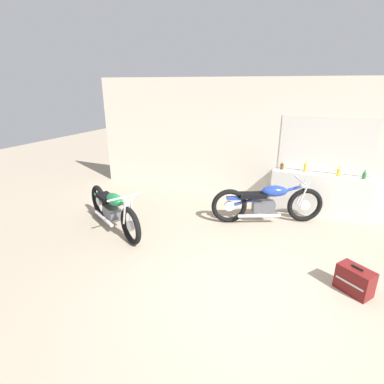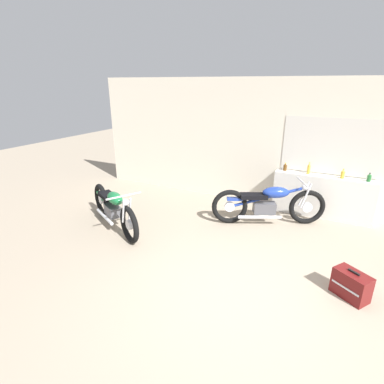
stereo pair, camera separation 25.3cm
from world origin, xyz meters
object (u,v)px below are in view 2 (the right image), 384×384
at_px(motorcycle_green, 113,207).
at_px(bottle_left_center, 309,169).
at_px(bottle_right_center, 369,178).
at_px(hard_case_darkred, 351,285).
at_px(motorcycle_blue, 268,204).
at_px(bottle_center, 343,174).
at_px(bottle_leftmost, 285,167).

bearing_deg(motorcycle_green, bottle_left_center, 36.26).
distance_m(bottle_right_center, hard_case_darkred, 2.67).
bearing_deg(motorcycle_green, bottle_right_center, 28.49).
bearing_deg(motorcycle_blue, bottle_center, 34.25).
relative_size(bottle_left_center, bottle_right_center, 1.44).
xyz_separation_m(bottle_leftmost, motorcycle_blue, (-0.10, -0.89, -0.54)).
relative_size(bottle_center, motorcycle_green, 0.10).
bearing_deg(bottle_center, motorcycle_green, -148.82).
xyz_separation_m(bottle_left_center, motorcycle_blue, (-0.58, -0.86, -0.57)).
xyz_separation_m(bottle_left_center, motorcycle_green, (-3.22, -2.36, -0.59)).
relative_size(bottle_center, hard_case_darkred, 0.38).
height_order(bottle_leftmost, hard_case_darkred, bottle_leftmost).
relative_size(motorcycle_green, hard_case_darkred, 3.78).
bearing_deg(bottle_left_center, bottle_center, -2.27).
height_order(motorcycle_green, hard_case_darkred, motorcycle_green).
relative_size(bottle_left_center, motorcycle_blue, 0.12).
height_order(bottle_left_center, bottle_center, bottle_left_center).
xyz_separation_m(bottle_right_center, hard_case_darkred, (-0.16, -2.55, -0.79)).
distance_m(bottle_center, motorcycle_blue, 1.58).
bearing_deg(motorcycle_green, motorcycle_blue, 29.68).
xyz_separation_m(bottle_center, hard_case_darkred, (0.29, -2.54, -0.80)).
distance_m(bottle_left_center, motorcycle_green, 4.03).
xyz_separation_m(bottle_left_center, bottle_center, (0.64, -0.03, -0.02)).
bearing_deg(motorcycle_blue, motorcycle_green, -150.32).
bearing_deg(hard_case_darkred, motorcycle_blue, 131.59).
bearing_deg(hard_case_darkred, bottle_right_center, 86.32).
bearing_deg(bottle_leftmost, hard_case_darkred, -61.38).
xyz_separation_m(bottle_right_center, motorcycle_green, (-4.31, -2.34, -0.56)).
bearing_deg(bottle_right_center, motorcycle_green, -151.51).
relative_size(bottle_left_center, motorcycle_green, 0.13).
bearing_deg(motorcycle_blue, hard_case_darkred, -48.41).
distance_m(bottle_leftmost, bottle_right_center, 1.58).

